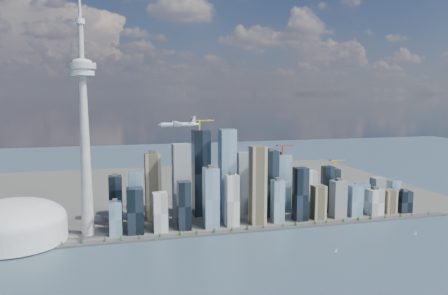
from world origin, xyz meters
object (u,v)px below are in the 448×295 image
object	(u,v)px
needle_tower	(84,125)
dome_stadium	(15,224)
airplane	(179,124)
sailboat_west	(336,250)
sailboat_east	(416,233)

from	to	relation	value
needle_tower	dome_stadium	size ratio (longest dim) A/B	2.75
needle_tower	dome_stadium	bearing A→B (deg)	-175.91
airplane	sailboat_west	world-z (taller)	airplane
dome_stadium	needle_tower	bearing A→B (deg)	4.09
needle_tower	sailboat_east	distance (m)	735.63
needle_tower	sailboat_west	bearing A→B (deg)	-25.99
dome_stadium	sailboat_west	distance (m)	637.51
airplane	sailboat_east	distance (m)	558.09
airplane	needle_tower	bearing A→B (deg)	140.18
dome_stadium	sailboat_west	world-z (taller)	dome_stadium
dome_stadium	airplane	world-z (taller)	airplane
airplane	sailboat_west	size ratio (longest dim) A/B	7.65
needle_tower	airplane	world-z (taller)	needle_tower
needle_tower	dome_stadium	distance (m)	241.40
needle_tower	sailboat_west	distance (m)	561.59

